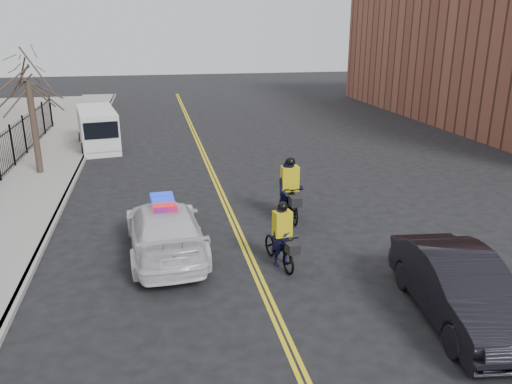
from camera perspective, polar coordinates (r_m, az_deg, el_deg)
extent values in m
plane|color=black|center=(14.74, -0.90, -7.17)|extent=(120.00, 120.00, 0.00)
cube|color=yellow|center=(22.14, -5.01, 1.61)|extent=(0.10, 60.00, 0.01)
cube|color=yellow|center=(22.16, -4.60, 1.63)|extent=(0.10, 60.00, 0.01)
cube|color=gray|center=(22.56, -24.06, 0.54)|extent=(3.00, 60.00, 0.15)
cube|color=gray|center=(22.27, -20.31, 0.79)|extent=(0.20, 60.00, 0.15)
cylinder|color=#3B2D23|center=(24.01, -24.00, 6.68)|extent=(0.28, 0.28, 4.00)
imported|color=white|center=(14.80, -10.37, -4.19)|extent=(2.44, 5.32, 1.51)
cube|color=#0C26CC|center=(14.51, -10.56, -1.14)|extent=(0.71, 1.42, 0.16)
imported|color=black|center=(12.28, 22.29, -10.12)|extent=(2.19, 4.89, 1.56)
cube|color=white|center=(28.89, -17.64, 6.93)|extent=(2.66, 5.25, 2.13)
cube|color=white|center=(26.79, -17.24, 5.72)|extent=(1.91, 1.03, 1.11)
cube|color=black|center=(26.32, -17.29, 6.74)|extent=(1.66, 0.37, 0.83)
cylinder|color=black|center=(27.54, -19.08, 4.68)|extent=(0.34, 0.68, 0.65)
cylinder|color=black|center=(27.65, -15.44, 5.07)|extent=(0.34, 0.68, 0.65)
cylinder|color=black|center=(30.44, -19.38, 5.87)|extent=(0.34, 0.68, 0.65)
cylinder|color=black|center=(30.54, -16.08, 6.23)|extent=(0.34, 0.68, 0.65)
imported|color=black|center=(14.00, 2.98, -6.40)|extent=(0.98, 1.98, 0.99)
imported|color=black|center=(13.86, 3.00, -5.06)|extent=(0.68, 0.51, 1.70)
cube|color=gold|center=(13.71, 3.03, -3.62)|extent=(0.54, 0.41, 0.72)
sphere|color=black|center=(13.54, 3.06, -1.71)|extent=(0.29, 0.29, 0.29)
cube|color=black|center=(13.34, 4.19, -6.42)|extent=(0.37, 0.40, 0.26)
imported|color=black|center=(17.21, 3.83, -1.02)|extent=(0.66, 2.20, 1.31)
imported|color=black|center=(17.10, 3.86, 0.11)|extent=(1.00, 0.79, 2.03)
cube|color=gold|center=(16.96, 3.89, 1.55)|extent=(0.59, 0.40, 0.85)
sphere|color=black|center=(16.81, 3.93, 3.44)|extent=(0.34, 0.34, 0.34)
cube|color=black|center=(16.41, 4.53, -1.05)|extent=(0.38, 0.43, 0.32)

